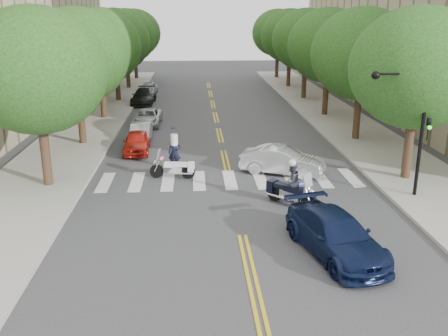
{
  "coord_description": "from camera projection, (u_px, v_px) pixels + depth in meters",
  "views": [
    {
      "loc": [
        -1.75,
        -17.18,
        8.12
      ],
      "look_at": [
        -0.42,
        4.41,
        1.3
      ],
      "focal_mm": 40.0,
      "sensor_mm": 36.0,
      "label": 1
    }
  ],
  "objects": [
    {
      "name": "parked_car_d",
      "position": [
        144.0,
        96.0,
        45.45
      ],
      "size": [
        2.17,
        4.86,
        1.38
      ],
      "primitive_type": "imported",
      "rotation": [
        0.0,
        0.0,
        -0.05
      ],
      "color": "black",
      "rests_on": "ground"
    },
    {
      "name": "tree_l_5",
      "position": [
        134.0,
        33.0,
        60.5
      ],
      "size": [
        6.4,
        6.4,
        8.45
      ],
      "color": "#382316",
      "rests_on": "ground"
    },
    {
      "name": "ground",
      "position": [
        242.0,
        235.0,
        18.9
      ],
      "size": [
        140.0,
        140.0,
        0.0
      ],
      "primitive_type": "plane",
      "color": "#38383A",
      "rests_on": "ground"
    },
    {
      "name": "tree_l_2",
      "position": [
        99.0,
        47.0,
        37.65
      ],
      "size": [
        6.4,
        6.4,
        8.45
      ],
      "color": "#382316",
      "rests_on": "ground"
    },
    {
      "name": "motorcycle_police",
      "position": [
        290.0,
        185.0,
        21.57
      ],
      "size": [
        1.99,
        2.05,
        2.1
      ],
      "rotation": [
        0.0,
        0.0,
        3.91
      ],
      "color": "black",
      "rests_on": "ground"
    },
    {
      "name": "convertible",
      "position": [
        282.0,
        161.0,
        25.86
      ],
      "size": [
        4.57,
        3.1,
        1.43
      ],
      "primitive_type": "imported",
      "rotation": [
        0.0,
        0.0,
        1.16
      ],
      "color": "silver",
      "rests_on": "ground"
    },
    {
      "name": "tree_r_4",
      "position": [
        290.0,
        36.0,
        53.91
      ],
      "size": [
        6.4,
        6.4,
        8.45
      ],
      "color": "#382316",
      "rests_on": "ground"
    },
    {
      "name": "tree_r_0",
      "position": [
        417.0,
        68.0,
        23.45
      ],
      "size": [
        6.4,
        6.4,
        8.45
      ],
      "color": "#382316",
      "rests_on": "ground"
    },
    {
      "name": "traffic_signal_pole",
      "position": [
        413.0,
        118.0,
        21.56
      ],
      "size": [
        2.82,
        0.42,
        6.0
      ],
      "color": "black",
      "rests_on": "ground"
    },
    {
      "name": "sidewalk_left",
      "position": [
        95.0,
        118.0,
        39.26
      ],
      "size": [
        5.0,
        60.0,
        0.15
      ],
      "primitive_type": "cube",
      "color": "#9E9991",
      "rests_on": "ground"
    },
    {
      "name": "parked_car_c",
      "position": [
        147.0,
        117.0,
        36.98
      ],
      "size": [
        2.06,
        4.26,
        1.17
      ],
      "primitive_type": "imported",
      "rotation": [
        0.0,
        0.0,
        -0.03
      ],
      "color": "silver",
      "rests_on": "ground"
    },
    {
      "name": "sedan_blue",
      "position": [
        336.0,
        235.0,
        17.23
      ],
      "size": [
        3.2,
        5.35,
        1.45
      ],
      "primitive_type": "imported",
      "rotation": [
        0.0,
        0.0,
        0.25
      ],
      "color": "#0D1737",
      "rests_on": "ground"
    },
    {
      "name": "tree_l_0",
      "position": [
        36.0,
        71.0,
        22.42
      ],
      "size": [
        6.4,
        6.4,
        8.45
      ],
      "color": "#382316",
      "rests_on": "ground"
    },
    {
      "name": "sidewalk_right",
      "position": [
        333.0,
        115.0,
        40.37
      ],
      "size": [
        5.0,
        60.0,
        0.15
      ],
      "primitive_type": "cube",
      "color": "#9E9991",
      "rests_on": "ground"
    },
    {
      "name": "parked_car_e",
      "position": [
        149.0,
        88.0,
        50.7
      ],
      "size": [
        1.83,
        3.89,
        1.29
      ],
      "primitive_type": "imported",
      "rotation": [
        0.0,
        0.0,
        -0.08
      ],
      "color": "#ADADB2",
      "rests_on": "ground"
    },
    {
      "name": "tree_l_3",
      "position": [
        115.0,
        41.0,
        45.27
      ],
      "size": [
        6.4,
        6.4,
        8.45
      ],
      "color": "#382316",
      "rests_on": "ground"
    },
    {
      "name": "tree_r_2",
      "position": [
        329.0,
        46.0,
        38.68
      ],
      "size": [
        6.4,
        6.4,
        8.45
      ],
      "color": "#382316",
      "rests_on": "ground"
    },
    {
      "name": "tree_r_3",
      "position": [
        306.0,
        40.0,
        46.3
      ],
      "size": [
        6.4,
        6.4,
        8.45
      ],
      "color": "#382316",
      "rests_on": "ground"
    },
    {
      "name": "officer_standing",
      "position": [
        175.0,
        153.0,
        26.55
      ],
      "size": [
        0.74,
        0.55,
        1.85
      ],
      "primitive_type": "imported",
      "rotation": [
        0.0,
        0.0,
        -0.17
      ],
      "color": "black",
      "rests_on": "ground"
    },
    {
      "name": "tree_r_1",
      "position": [
        362.0,
        54.0,
        31.07
      ],
      "size": [
        6.4,
        6.4,
        8.45
      ],
      "color": "#382316",
      "rests_on": "ground"
    },
    {
      "name": "tree_r_5",
      "position": [
        278.0,
        33.0,
        61.53
      ],
      "size": [
        6.4,
        6.4,
        8.45
      ],
      "color": "#382316",
      "rests_on": "ground"
    },
    {
      "name": "parked_car_b",
      "position": [
        141.0,
        133.0,
        32.22
      ],
      "size": [
        1.26,
        3.61,
        1.19
      ],
      "primitive_type": "imported",
      "rotation": [
        0.0,
        0.0,
        -0.0
      ],
      "color": "#BCBCBC",
      "rests_on": "ground"
    },
    {
      "name": "tree_l_1",
      "position": [
        76.0,
        56.0,
        30.04
      ],
      "size": [
        6.4,
        6.4,
        8.45
      ],
      "color": "#382316",
      "rests_on": "ground"
    },
    {
      "name": "tree_l_4",
      "position": [
        126.0,
        36.0,
        52.89
      ],
      "size": [
        6.4,
        6.4,
        8.45
      ],
      "color": "#382316",
      "rests_on": "ground"
    },
    {
      "name": "motorcycle_parked",
      "position": [
        176.0,
        168.0,
        25.23
      ],
      "size": [
        2.31,
        0.71,
        1.49
      ],
      "rotation": [
        0.0,
        0.0,
        1.44
      ],
      "color": "black",
      "rests_on": "ground"
    },
    {
      "name": "parked_car_a",
      "position": [
        137.0,
        142.0,
        29.83
      ],
      "size": [
        1.6,
        3.75,
        1.26
      ],
      "primitive_type": "imported",
      "rotation": [
        0.0,
        0.0,
        0.03
      ],
      "color": "red",
      "rests_on": "ground"
    }
  ]
}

